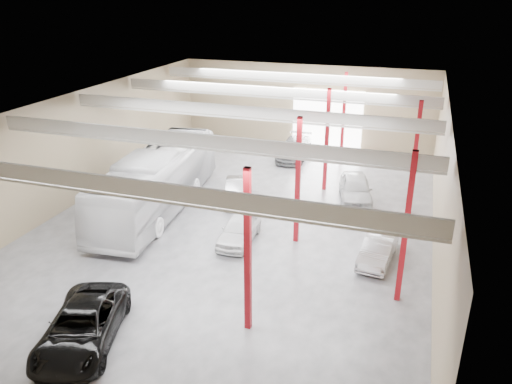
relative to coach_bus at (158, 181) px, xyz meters
The scene contains 8 objects.
depot_shell 6.44m from the coach_bus, 10.43° to the left, with size 22.12×32.12×7.06m.
coach_bus is the anchor object (origin of this frame).
black_sedan 12.97m from the coach_bus, 74.60° to the right, with size 2.60×5.64×1.57m, color black.
car_row_a 6.85m from the coach_bus, 21.38° to the right, with size 1.70×4.22×1.44m, color white.
car_row_b 5.18m from the coach_bus, 33.03° to the left, with size 1.48×4.24×1.40m, color silver.
car_row_c 13.76m from the coach_bus, 66.13° to the left, with size 2.22×5.46×1.58m, color slate.
car_right_near 13.97m from the coach_bus, ahead, with size 1.43×4.09×1.35m, color silver.
car_right_far 12.69m from the coach_bus, 24.27° to the left, with size 1.99×4.95×1.69m, color silver.
Camera 1 is at (9.45, -25.96, 13.01)m, focal length 35.00 mm.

